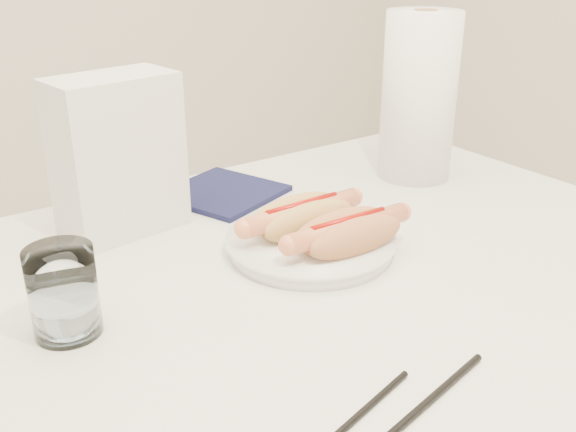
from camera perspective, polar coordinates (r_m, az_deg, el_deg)
table at (r=0.81m, az=-1.60°, el=-10.07°), size 1.20×0.80×0.75m
plate at (r=0.86m, az=1.96°, el=-2.54°), size 0.25×0.25×0.02m
hotdog_left at (r=0.86m, az=1.22°, el=-0.12°), size 0.18×0.07×0.05m
hotdog_right at (r=0.82m, az=5.21°, el=-1.50°), size 0.18×0.07×0.05m
water_glass at (r=0.71m, az=-18.82°, el=-6.24°), size 0.07×0.07×0.10m
chopstick_near at (r=0.58m, az=4.70°, el=-17.95°), size 0.20×0.06×0.01m
chopstick_far at (r=0.60m, az=10.66°, el=-16.59°), size 0.23×0.05×0.01m
napkin_box at (r=0.91m, az=-14.48°, el=5.05°), size 0.17×0.11×0.22m
navy_napkin at (r=1.05m, az=-5.67°, el=2.03°), size 0.20×0.20×0.01m
paper_towel_roll at (r=1.11m, az=11.24°, el=10.06°), size 0.16×0.16×0.27m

